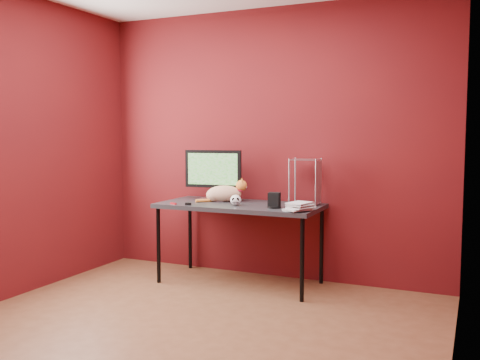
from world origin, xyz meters
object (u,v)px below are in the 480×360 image
at_px(cat, 225,193).
at_px(monitor, 213,172).
at_px(skull_mug, 236,200).
at_px(book_stack, 294,160).
at_px(speaker, 274,201).
at_px(desk, 240,209).

bearing_deg(cat, monitor, 145.92).
bearing_deg(cat, skull_mug, -65.64).
bearing_deg(skull_mug, book_stack, -26.35).
bearing_deg(speaker, book_stack, -18.39).
xyz_separation_m(monitor, skull_mug, (0.35, -0.25, -0.22)).
relative_size(speaker, book_stack, 0.16).
relative_size(skull_mug, speaker, 0.78).
distance_m(cat, skull_mug, 0.30).
xyz_separation_m(speaker, book_stack, (0.19, -0.04, 0.36)).
height_order(speaker, book_stack, book_stack).
bearing_deg(monitor, cat, -20.65).
bearing_deg(speaker, desk, 154.67).
distance_m(desk, cat, 0.25).
xyz_separation_m(skull_mug, speaker, (0.37, -0.01, 0.01)).
distance_m(desk, skull_mug, 0.17).
bearing_deg(book_stack, speaker, 167.29).
relative_size(desk, book_stack, 1.76).
bearing_deg(book_stack, desk, 162.55).
bearing_deg(speaker, monitor, 154.82).
xyz_separation_m(desk, speaker, (0.39, -0.14, 0.11)).
bearing_deg(monitor, book_stack, -25.27).
distance_m(desk, book_stack, 0.77).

